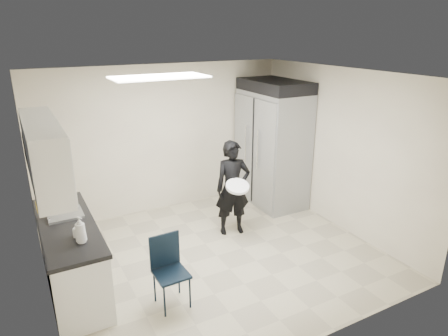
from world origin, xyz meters
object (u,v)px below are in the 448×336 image
commercial_fridge (272,149)px  man_tuxedo (233,188)px  lower_counter (71,258)px  folding_chair (171,274)px

commercial_fridge → man_tuxedo: commercial_fridge is taller
lower_counter → commercial_fridge: commercial_fridge is taller
folding_chair → man_tuxedo: bearing=37.6°
folding_chair → man_tuxedo: man_tuxedo is taller
commercial_fridge → man_tuxedo: 1.49m
lower_counter → folding_chair: lower_counter is taller
commercial_fridge → folding_chair: (-2.80, -1.99, -0.63)m
lower_counter → commercial_fridge: 3.98m
man_tuxedo → commercial_fridge: bearing=43.6°
commercial_fridge → folding_chair: bearing=-144.6°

